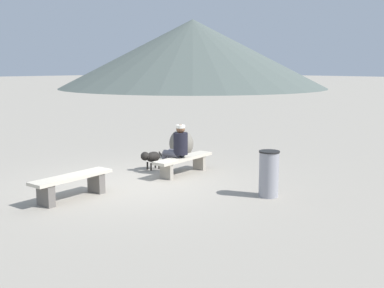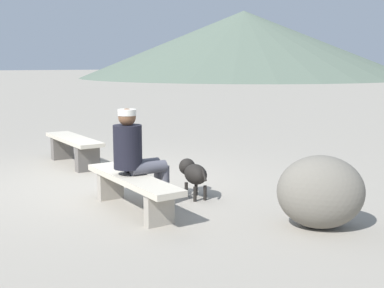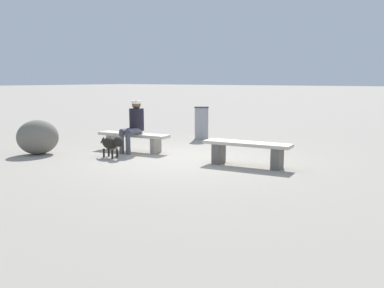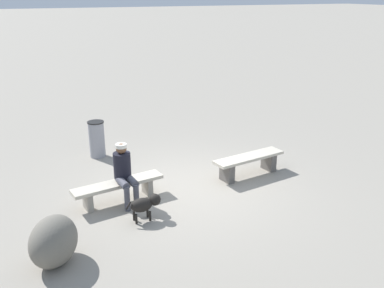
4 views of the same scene
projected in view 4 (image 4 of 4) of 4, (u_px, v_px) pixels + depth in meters
ground at (185, 190)px, 9.10m from camera, size 210.00×210.00×0.06m
bench_left at (249, 162)px, 9.66m from camera, size 1.79×0.65×0.48m
bench_right at (118, 187)px, 8.45m from camera, size 1.89×0.61×0.43m
seated_person at (124, 170)px, 8.29m from camera, size 0.37×0.68×1.22m
dog at (145, 204)px, 7.75m from camera, size 0.68×0.26×0.48m
trash_bin at (97, 139)px, 10.72m from camera, size 0.41×0.41×0.93m
boulder at (54, 241)px, 6.48m from camera, size 1.07×1.14×0.79m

